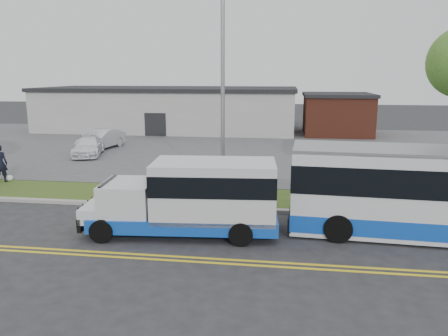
% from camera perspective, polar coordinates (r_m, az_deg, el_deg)
% --- Properties ---
extents(ground, '(140.00, 140.00, 0.00)m').
position_cam_1_polar(ground, '(18.25, -10.86, -6.05)').
color(ground, '#28282B').
rests_on(ground, ground).
extents(lane_line_north, '(70.00, 0.12, 0.01)m').
position_cam_1_polar(lane_line_north, '(14.89, -15.70, -10.53)').
color(lane_line_north, yellow).
rests_on(lane_line_north, ground).
extents(lane_line_south, '(70.00, 0.12, 0.01)m').
position_cam_1_polar(lane_line_south, '(14.64, -16.18, -10.96)').
color(lane_line_south, yellow).
rests_on(lane_line_south, ground).
extents(curb, '(80.00, 0.30, 0.15)m').
position_cam_1_polar(curb, '(19.22, -9.82, -4.84)').
color(curb, '#9E9B93').
rests_on(curb, ground).
extents(verge, '(80.00, 3.30, 0.10)m').
position_cam_1_polar(verge, '(20.88, -8.31, -3.49)').
color(verge, '#374E1A').
rests_on(verge, ground).
extents(parking_lot, '(80.00, 25.00, 0.10)m').
position_cam_1_polar(parking_lot, '(34.32, -1.71, 2.78)').
color(parking_lot, '#4C4C4F').
rests_on(parking_lot, ground).
extents(commercial_building, '(25.40, 10.40, 4.35)m').
position_cam_1_polar(commercial_building, '(45.07, -7.15, 7.66)').
color(commercial_building, '#9E9E99').
rests_on(commercial_building, ground).
extents(brick_wing, '(6.30, 7.30, 3.90)m').
position_cam_1_polar(brick_wing, '(42.79, 14.50, 6.84)').
color(brick_wing, brown).
rests_on(brick_wing, ground).
extents(streetlight_near, '(0.35, 1.53, 9.50)m').
position_cam_1_polar(streetlight_near, '(19.30, -0.20, 10.96)').
color(streetlight_near, gray).
rests_on(streetlight_near, verge).
extents(shuttle_bus, '(7.09, 2.81, 2.66)m').
position_cam_1_polar(shuttle_bus, '(15.53, -3.79, -3.61)').
color(shuttle_bus, '#1046B4').
rests_on(shuttle_bus, ground).
extents(pedestrian, '(0.84, 0.68, 1.99)m').
position_cam_1_polar(pedestrian, '(25.52, -27.22, 0.55)').
color(pedestrian, black).
rests_on(pedestrian, verge).
extents(parked_car_a, '(2.39, 4.64, 1.46)m').
position_cam_1_polar(parked_car_a, '(34.29, -15.73, 3.64)').
color(parked_car_a, silver).
rests_on(parked_car_a, parking_lot).
extents(parked_car_b, '(2.87, 4.67, 1.26)m').
position_cam_1_polar(parked_car_b, '(31.77, -17.27, 2.72)').
color(parked_car_b, white).
rests_on(parked_car_b, parking_lot).
extents(grocery_bag_right, '(0.32, 0.32, 0.32)m').
position_cam_1_polar(grocery_bag_right, '(25.71, -26.18, -1.18)').
color(grocery_bag_right, white).
rests_on(grocery_bag_right, verge).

